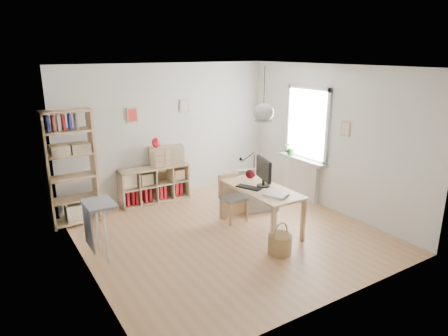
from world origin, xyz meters
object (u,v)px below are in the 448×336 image
cube_shelf (153,187)px  drawer_chest (166,156)px  chair (232,195)px  storage_chest (258,196)px  desk (261,193)px  tall_bookshelf (70,164)px  monitor (264,171)px

cube_shelf → drawer_chest: bearing=-7.7°
chair → drawer_chest: (-0.54, 1.57, 0.44)m
drawer_chest → storage_chest: bearing=-31.2°
desk → tall_bookshelf: size_ratio=0.75×
tall_bookshelf → chair: (2.41, -1.33, -0.62)m
chair → cube_shelf: bearing=119.7°
storage_chest → drawer_chest: (-1.29, 1.34, 0.68)m
chair → drawer_chest: drawer_chest is taller
cube_shelf → tall_bookshelf: 1.77m
desk → monitor: size_ratio=2.78×
desk → drawer_chest: 2.32m
desk → drawer_chest: size_ratio=2.22×
desk → cube_shelf: bearing=114.6°
cube_shelf → desk: bearing=-65.4°
monitor → drawer_chest: 2.28m
tall_bookshelf → monitor: 3.27m
cube_shelf → chair: bearing=-62.5°
tall_bookshelf → drawer_chest: (1.87, 0.24, -0.17)m
chair → monitor: size_ratio=1.53×
tall_bookshelf → drawer_chest: tall_bookshelf is taller
monitor → desk: bearing=-129.0°
chair → drawer_chest: bearing=111.1°
desk → chair: chair is taller
desk → storage_chest: 1.11m
tall_bookshelf → monitor: tall_bookshelf is taller
tall_bookshelf → storage_chest: (3.16, -1.10, -0.86)m
cube_shelf → drawer_chest: drawer_chest is taller
desk → chair: (-0.18, 0.62, -0.18)m
cube_shelf → monitor: 2.54m
desk → chair: bearing=106.3°
storage_chest → monitor: 1.22m
desk → tall_bookshelf: (-2.59, 1.95, 0.43)m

